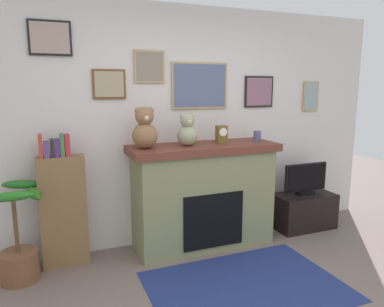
{
  "coord_description": "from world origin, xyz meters",
  "views": [
    {
      "loc": [
        -1.35,
        -1.82,
        1.74
      ],
      "look_at": [
        0.06,
        1.67,
        1.04
      ],
      "focal_mm": 33.84,
      "sensor_mm": 36.0,
      "label": 1
    }
  ],
  "objects_px": {
    "teddy_bear_cream": "(145,130)",
    "tv_stand": "(304,211)",
    "bookshelf": "(63,207)",
    "mantel_clock": "(221,135)",
    "candle_jar": "(257,136)",
    "potted_plant": "(18,246)",
    "television": "(306,179)",
    "teddy_bear_tan": "(187,131)",
    "fireplace": "(203,195)"
  },
  "relations": [
    {
      "from": "bookshelf",
      "to": "tv_stand",
      "type": "bearing_deg",
      "value": -2.04
    },
    {
      "from": "bookshelf",
      "to": "teddy_bear_cream",
      "type": "bearing_deg",
      "value": -6.55
    },
    {
      "from": "potted_plant",
      "to": "tv_stand",
      "type": "bearing_deg",
      "value": 0.97
    },
    {
      "from": "television",
      "to": "teddy_bear_cream",
      "type": "bearing_deg",
      "value": 179.74
    },
    {
      "from": "potted_plant",
      "to": "television",
      "type": "relative_size",
      "value": 1.56
    },
    {
      "from": "potted_plant",
      "to": "television",
      "type": "xyz_separation_m",
      "value": [
        3.21,
        0.05,
        0.29
      ]
    },
    {
      "from": "television",
      "to": "candle_jar",
      "type": "relative_size",
      "value": 5.06
    },
    {
      "from": "potted_plant",
      "to": "teddy_bear_cream",
      "type": "bearing_deg",
      "value": 2.94
    },
    {
      "from": "potted_plant",
      "to": "mantel_clock",
      "type": "bearing_deg",
      "value": 1.71
    },
    {
      "from": "bookshelf",
      "to": "tv_stand",
      "type": "relative_size",
      "value": 1.76
    },
    {
      "from": "candle_jar",
      "to": "mantel_clock",
      "type": "distance_m",
      "value": 0.45
    },
    {
      "from": "mantel_clock",
      "to": "fireplace",
      "type": "bearing_deg",
      "value": 174.7
    },
    {
      "from": "teddy_bear_tan",
      "to": "mantel_clock",
      "type": "bearing_deg",
      "value": -0.11
    },
    {
      "from": "teddy_bear_tan",
      "to": "television",
      "type": "bearing_deg",
      "value": -0.34
    },
    {
      "from": "tv_stand",
      "to": "mantel_clock",
      "type": "height_order",
      "value": "mantel_clock"
    },
    {
      "from": "tv_stand",
      "to": "teddy_bear_cream",
      "type": "bearing_deg",
      "value": 179.78
    },
    {
      "from": "bookshelf",
      "to": "tv_stand",
      "type": "distance_m",
      "value": 2.83
    },
    {
      "from": "television",
      "to": "fireplace",
      "type": "bearing_deg",
      "value": 178.84
    },
    {
      "from": "fireplace",
      "to": "tv_stand",
      "type": "height_order",
      "value": "fireplace"
    },
    {
      "from": "tv_stand",
      "to": "teddy_bear_cream",
      "type": "xyz_separation_m",
      "value": [
        -2.0,
        0.01,
        1.1
      ]
    },
    {
      "from": "fireplace",
      "to": "candle_jar",
      "type": "xyz_separation_m",
      "value": [
        0.65,
        -0.02,
        0.62
      ]
    },
    {
      "from": "teddy_bear_cream",
      "to": "fireplace",
      "type": "bearing_deg",
      "value": 1.63
    },
    {
      "from": "fireplace",
      "to": "bookshelf",
      "type": "height_order",
      "value": "bookshelf"
    },
    {
      "from": "candle_jar",
      "to": "bookshelf",
      "type": "bearing_deg",
      "value": 177.5
    },
    {
      "from": "potted_plant",
      "to": "candle_jar",
      "type": "height_order",
      "value": "candle_jar"
    },
    {
      "from": "potted_plant",
      "to": "bookshelf",
      "type": "bearing_deg",
      "value": 20.85
    },
    {
      "from": "bookshelf",
      "to": "teddy_bear_tan",
      "type": "height_order",
      "value": "teddy_bear_tan"
    },
    {
      "from": "tv_stand",
      "to": "teddy_bear_cream",
      "type": "height_order",
      "value": "teddy_bear_cream"
    },
    {
      "from": "candle_jar",
      "to": "mantel_clock",
      "type": "bearing_deg",
      "value": -179.85
    },
    {
      "from": "candle_jar",
      "to": "tv_stand",
      "type": "bearing_deg",
      "value": -0.67
    },
    {
      "from": "fireplace",
      "to": "tv_stand",
      "type": "distance_m",
      "value": 1.4
    },
    {
      "from": "tv_stand",
      "to": "mantel_clock",
      "type": "xyz_separation_m",
      "value": [
        -1.15,
        0.01,
        1.01
      ]
    },
    {
      "from": "potted_plant",
      "to": "candle_jar",
      "type": "xyz_separation_m",
      "value": [
        2.5,
        0.06,
        0.86
      ]
    },
    {
      "from": "teddy_bear_cream",
      "to": "tv_stand",
      "type": "bearing_deg",
      "value": -0.22
    },
    {
      "from": "television",
      "to": "teddy_bear_cream",
      "type": "relative_size",
      "value": 1.44
    },
    {
      "from": "teddy_bear_tan",
      "to": "bookshelf",
      "type": "bearing_deg",
      "value": 175.8
    },
    {
      "from": "candle_jar",
      "to": "teddy_bear_cream",
      "type": "xyz_separation_m",
      "value": [
        -1.3,
        -0.0,
        0.13
      ]
    },
    {
      "from": "tv_stand",
      "to": "bookshelf",
      "type": "bearing_deg",
      "value": 177.96
    },
    {
      "from": "tv_stand",
      "to": "television",
      "type": "bearing_deg",
      "value": -90.0
    },
    {
      "from": "bookshelf",
      "to": "mantel_clock",
      "type": "height_order",
      "value": "mantel_clock"
    },
    {
      "from": "bookshelf",
      "to": "mantel_clock",
      "type": "xyz_separation_m",
      "value": [
        1.65,
        -0.09,
        0.64
      ]
    },
    {
      "from": "tv_stand",
      "to": "candle_jar",
      "type": "distance_m",
      "value": 1.2
    },
    {
      "from": "bookshelf",
      "to": "mantel_clock",
      "type": "bearing_deg",
      "value": -3.22
    },
    {
      "from": "tv_stand",
      "to": "television",
      "type": "relative_size",
      "value": 1.26
    },
    {
      "from": "television",
      "to": "teddy_bear_tan",
      "type": "relative_size",
      "value": 1.75
    },
    {
      "from": "television",
      "to": "teddy_bear_tan",
      "type": "xyz_separation_m",
      "value": [
        -1.55,
        0.01,
        0.67
      ]
    },
    {
      "from": "fireplace",
      "to": "bookshelf",
      "type": "distance_m",
      "value": 1.45
    },
    {
      "from": "television",
      "to": "potted_plant",
      "type": "bearing_deg",
      "value": -179.06
    },
    {
      "from": "fireplace",
      "to": "tv_stand",
      "type": "relative_size",
      "value": 2.15
    },
    {
      "from": "potted_plant",
      "to": "mantel_clock",
      "type": "relative_size",
      "value": 4.75
    }
  ]
}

